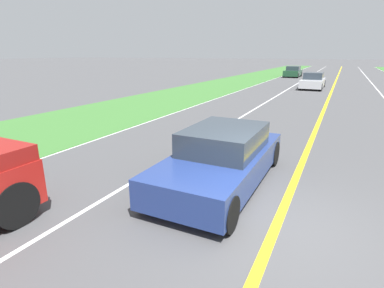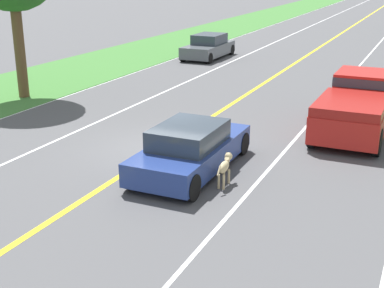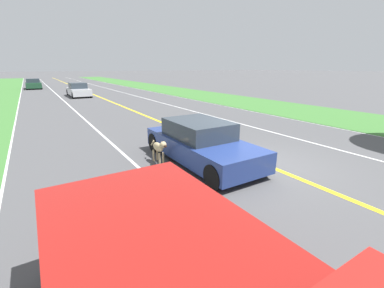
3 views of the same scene
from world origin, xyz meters
name	(u,v)px [view 1 (image 1 of 3)]	position (x,y,z in m)	size (l,w,h in m)	color
ground_plane	(276,226)	(0.00, 0.00, 0.00)	(400.00, 400.00, 0.00)	#4C4C4F
centre_divider_line	(276,225)	(0.00, 0.00, 0.00)	(0.18, 160.00, 0.01)	yellow
lane_edge_line_right	(23,164)	(7.00, 0.00, 0.00)	(0.14, 160.00, 0.01)	white
lane_dash_same_dir	(122,188)	(3.50, 0.00, 0.00)	(0.10, 160.00, 0.01)	white
ego_car	(222,158)	(1.56, -1.31, 0.63)	(1.89, 4.51, 1.34)	navy
dog	(187,149)	(2.78, -1.87, 0.51)	(0.23, 1.05, 0.81)	#D1B784
car_trailing_near	(313,81)	(1.66, -24.29, 0.65)	(1.85, 4.78, 1.40)	silver
car_trailing_mid	(293,72)	(5.45, -38.08, 0.65)	(1.93, 4.34, 1.41)	#1E472D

